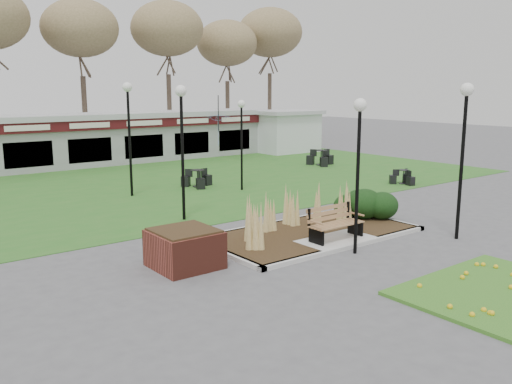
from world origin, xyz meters
TOP-DOWN VIEW (x-y plane):
  - ground at (0.00, 0.00)m, footprint 100.00×100.00m
  - lawn at (0.00, 12.00)m, footprint 34.00×16.00m
  - flower_bed at (0.00, -4.60)m, footprint 4.20×3.00m
  - planting_bed at (1.27, 1.35)m, footprint 6.75×3.40m
  - park_bench at (0.00, 0.25)m, footprint 1.70×0.66m
  - brick_planter at (-4.40, 1.00)m, footprint 1.50×1.50m
  - food_pavilion at (0.00, 19.96)m, footprint 24.60×3.40m
  - service_hut at (13.50, 18.00)m, footprint 4.40×3.40m
  - tree_backdrop at (0.00, 28.00)m, footprint 47.24×5.24m
  - lamp_post_near_left at (3.13, -1.65)m, footprint 0.37×0.37m
  - lamp_post_near_right at (-1.97, 5.19)m, footprint 0.37×0.37m
  - lamp_post_mid_left at (-0.27, -0.80)m, footprint 0.34×0.34m
  - lamp_post_mid_right at (-1.59, 10.00)m, footprint 0.38×0.38m
  - lamp_post_far_right at (2.70, 8.31)m, footprint 0.32×0.32m
  - bistro_set_a at (1.58, 10.09)m, footprint 1.35×1.41m
  - bistro_set_c at (9.38, 5.00)m, footprint 1.19×1.15m
  - bistro_set_d at (10.73, 11.68)m, footprint 1.40×1.62m
  - patio_umbrella at (8.03, 18.00)m, footprint 2.28×2.32m

SIDE VIEW (x-z plane):
  - ground at x=0.00m, z-range 0.00..0.00m
  - lawn at x=0.00m, z-range 0.00..0.02m
  - flower_bed at x=0.00m, z-range -0.01..0.15m
  - bistro_set_c at x=9.38m, z-range -0.09..0.56m
  - bistro_set_a at x=1.58m, z-range -0.11..0.65m
  - bistro_set_d at x=10.73m, z-range -0.12..0.73m
  - planting_bed at x=1.27m, z-range -0.27..1.00m
  - brick_planter at x=-4.40m, z-range 0.00..0.95m
  - park_bench at x=0.00m, z-range 0.12..1.05m
  - service_hut at x=13.50m, z-range 0.04..2.86m
  - food_pavilion at x=0.00m, z-range 0.03..2.93m
  - patio_umbrella at x=8.03m, z-range 0.37..3.14m
  - lamp_post_far_right at x=2.70m, z-range 0.87..4.69m
  - lamp_post_mid_left at x=-0.27m, z-range 0.93..4.99m
  - lamp_post_near_right at x=-1.97m, z-range 1.01..5.41m
  - lamp_post_near_left at x=3.13m, z-range 1.02..5.47m
  - lamp_post_mid_right at x=-1.59m, z-range 1.04..5.57m
  - tree_backdrop at x=0.00m, z-range 3.18..13.54m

